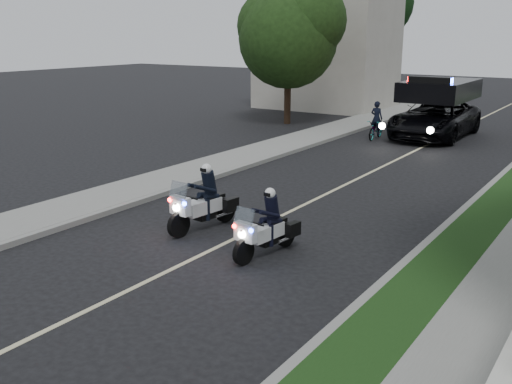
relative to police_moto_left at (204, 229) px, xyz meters
The scene contains 13 objects.
ground 2.03m from the police_moto_left, 57.57° to the right, with size 120.00×120.00×0.00m, color black.
curb_right 9.78m from the police_moto_left, 57.96° to the left, with size 0.20×60.00×0.15m, color gray.
curb_left 8.82m from the police_moto_left, 109.97° to the left, with size 0.20×60.00×0.15m, color gray.
sidewalk_left 9.25m from the police_moto_left, 116.39° to the left, with size 2.00×60.00×0.16m, color gray.
building_far 26.11m from the police_moto_left, 110.15° to the left, with size 8.00×6.00×7.00m, color #A8A396.
lane_marking 8.36m from the police_moto_left, 82.53° to the left, with size 0.12×50.00×0.01m, color #BFB78C.
police_moto_left is the anchor object (origin of this frame).
police_moto_right 2.39m from the police_moto_left, 15.54° to the right, with size 0.64×1.82×1.55m, color silver, non-canonical shape.
police_suv 16.80m from the police_moto_left, 87.63° to the left, with size 2.98×6.43×3.13m, color black.
bicycle 14.82m from the police_moto_left, 95.51° to the left, with size 0.59×1.69×0.88m, color black.
cyclist 14.82m from the police_moto_left, 95.51° to the left, with size 0.57×0.38×1.58m, color black.
tree_left_near 18.15m from the police_moto_left, 113.86° to the left, with size 5.27×5.27×8.79m, color #1F3E14, non-canonical shape.
tree_left_far 29.15m from the police_moto_left, 107.05° to the left, with size 6.55×6.55×10.91m, color black, non-canonical shape.
Camera 1 is at (7.93, -9.49, 4.89)m, focal length 41.37 mm.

